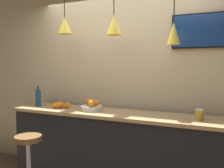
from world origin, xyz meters
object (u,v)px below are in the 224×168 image
(fruit_bowl, at_px, (92,106))
(mounted_tv, at_px, (202,31))
(juice_bottle, at_px, (38,97))
(spread_jar, at_px, (200,115))
(bar_stool, at_px, (29,162))

(fruit_bowl, bearing_deg, mounted_tv, 15.66)
(juice_bottle, distance_m, spread_jar, 2.19)
(bar_stool, bearing_deg, juice_bottle, 121.91)
(juice_bottle, xyz_separation_m, mounted_tv, (2.16, 0.36, 0.86))
(spread_jar, relative_size, mounted_tv, 0.17)
(fruit_bowl, bearing_deg, spread_jar, 0.05)
(spread_jar, height_order, mounted_tv, mounted_tv)
(fruit_bowl, relative_size, juice_bottle, 0.99)
(juice_bottle, bearing_deg, mounted_tv, 9.44)
(fruit_bowl, height_order, juice_bottle, juice_bottle)
(bar_stool, distance_m, juice_bottle, 0.98)
(bar_stool, relative_size, spread_jar, 6.68)
(juice_bottle, bearing_deg, fruit_bowl, -0.08)
(fruit_bowl, distance_m, spread_jar, 1.31)
(juice_bottle, relative_size, spread_jar, 2.48)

